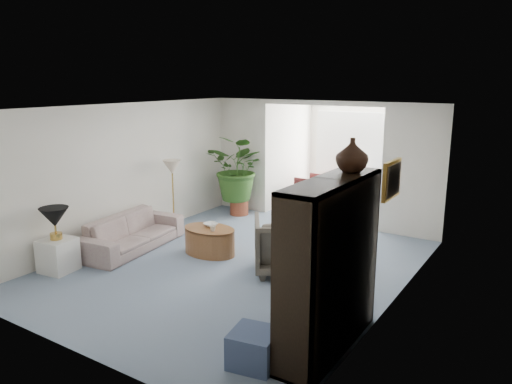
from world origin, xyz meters
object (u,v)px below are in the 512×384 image
Objects in this scene: floor_lamp at (172,167)px; coffee_table at (210,241)px; sofa at (132,232)px; side_table_dark at (335,254)px; cabinet_urn at (352,155)px; table_lamp at (54,217)px; sunroom_chair_blue at (377,198)px; sunroom_table at (357,193)px; coffee_bowl at (211,225)px; plant_pot at (239,207)px; sunroom_chair_maroon at (316,190)px; end_table at (58,255)px; entertainment_cabinet at (330,266)px; ottoman at (254,348)px; coffee_cup at (213,228)px; wingback_chair at (285,244)px; framed_picture at (393,180)px.

floor_lamp is 0.38× the size of coffee_table.
sofa is 3.56m from side_table_dark.
table_lamp is at bearing -170.51° from cabinet_urn.
side_table_dark is 3.70m from sunroom_chair_blue.
sunroom_chair_blue is at bearing -45.00° from sunroom_table.
floor_lamp reaches higher than sunroom_table.
cabinet_urn reaches higher than coffee_bowl.
sunroom_chair_maroon is at bearing 57.75° from plant_pot.
sunroom_chair_blue is at bearing 62.50° from end_table.
entertainment_cabinet is 1.17m from ottoman.
floor_lamp is 0.19× the size of entertainment_cabinet.
sunroom_table is at bearing 79.40° from coffee_bowl.
sunroom_chair_blue is 1.04× the size of sunroom_chair_maroon.
floor_lamp is at bearing 151.73° from entertainment_cabinet.
sunroom_chair_blue is (-0.61, 3.65, 0.05)m from side_table_dark.
side_table_dark is at bearing 34.29° from sunroom_chair_maroon.
side_table_dark is (3.65, 2.20, -0.55)m from table_lamp.
coffee_table is 1.22× the size of sunroom_chair_maroon.
sofa is 1.07× the size of entertainment_cabinet.
end_table is 6.99m from sunroom_table.
coffee_cup is 4.87m from sunroom_table.
floor_lamp reaches higher than plant_pot.
end_table is 3.52m from wingback_chair.
framed_picture is at bearing -4.70° from coffee_cup.
end_table is 1.44× the size of floor_lamp.
ottoman is 1.17× the size of plant_pot.
table_lamp reaches higher than coffee_table.
end_table is 0.64× the size of sunroom_chair_blue.
sunroom_table is at bearing -115.54° from wingback_chair.
table_lamp is 0.54× the size of sunroom_chair_blue.
wingback_chair is (2.95, 1.90, -0.43)m from table_lamp.
coffee_table is at bearing -66.94° from plant_pot.
framed_picture reaches higher than coffee_cup.
framed_picture reaches higher than coffee_bowl.
coffee_cup is at bearing -64.81° from plant_pot.
sunroom_chair_blue is 1.07m from sunroom_table.
cabinet_urn is (2.79, -1.05, 1.59)m from coffee_cup.
entertainment_cabinet is 6.34m from sunroom_chair_maroon.
framed_picture reaches higher than wingback_chair.
end_table is at bearing 164.21° from sofa.
side_table_dark is 0.78× the size of sunroom_chair_blue.
ottoman is at bearing -109.46° from framed_picture.
plant_pot is 3.00m from sunroom_table.
framed_picture is 0.62× the size of sunroom_chair_blue.
wingback_chair reaches higher than sunroom_table.
sunroom_chair_maroon is at bearing -24.02° from sofa.
end_table is at bearing -148.93° from side_table_dark.
entertainment_cabinet is 4.08× the size of ottoman.
plant_pot is at bearing 147.64° from side_table_dark.
floor_lamp is at bearing 89.25° from table_lamp.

